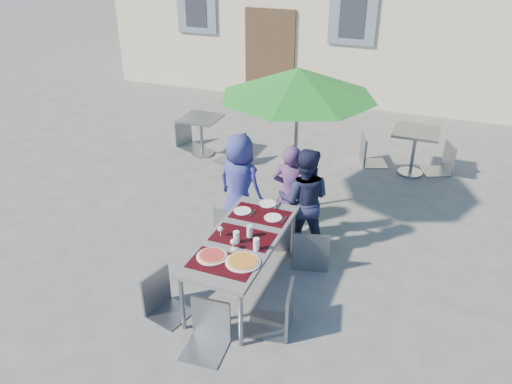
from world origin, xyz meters
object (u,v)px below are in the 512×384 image
at_px(chair_1, 278,217).
at_px(cafe_table_1, 415,143).
at_px(chair_5, 206,301).
at_px(bg_chair_r_0, 233,131).
at_px(pizza_near_left, 212,256).
at_px(chair_4, 280,283).
at_px(bg_chair_l_0, 186,120).
at_px(bg_chair_r_1, 446,141).
at_px(bg_chair_l_1, 371,133).
at_px(dining_table, 243,241).
at_px(pizza_near_right, 243,261).
at_px(patio_umbrella, 298,84).
at_px(child_1, 290,194).
at_px(cafe_table_0, 201,129).
at_px(chair_2, 313,225).
at_px(chair_0, 228,204).
at_px(child_0, 240,183).
at_px(child_2, 304,200).
at_px(chair_3, 160,272).

height_order(chair_1, cafe_table_1, chair_1).
height_order(chair_5, bg_chair_r_0, bg_chair_r_0).
relative_size(pizza_near_left, chair_4, 0.32).
height_order(bg_chair_l_0, bg_chair_r_0, bg_chair_r_0).
bearing_deg(bg_chair_r_1, bg_chair_l_1, -173.53).
relative_size(dining_table, bg_chair_l_0, 1.97).
relative_size(pizza_near_right, patio_umbrella, 0.17).
bearing_deg(child_1, cafe_table_0, -41.94).
relative_size(patio_umbrella, bg_chair_r_1, 2.21).
relative_size(pizza_near_left, bg_chair_r_0, 0.32).
xyz_separation_m(chair_5, bg_chair_r_0, (-1.63, 4.33, 0.05)).
bearing_deg(bg_chair_l_1, patio_umbrella, -110.02).
relative_size(patio_umbrella, cafe_table_0, 2.97).
bearing_deg(chair_1, cafe_table_1, 65.28).
relative_size(child_1, chair_2, 1.37).
height_order(dining_table, patio_umbrella, patio_umbrella).
bearing_deg(bg_chair_r_0, cafe_table_1, 13.09).
distance_m(chair_5, patio_umbrella, 3.40).
height_order(pizza_near_right, bg_chair_l_1, bg_chair_l_1).
height_order(pizza_near_right, chair_0, chair_0).
xyz_separation_m(pizza_near_left, bg_chair_r_1, (2.17, 4.87, -0.17)).
bearing_deg(patio_umbrella, cafe_table_0, 149.36).
relative_size(child_0, bg_chair_l_0, 1.55).
height_order(pizza_near_left, chair_0, chair_0).
bearing_deg(pizza_near_right, child_0, 114.51).
bearing_deg(chair_5, chair_4, 39.18).
bearing_deg(child_2, cafe_table_1, -121.76).
distance_m(bg_chair_r_0, bg_chair_r_1, 3.78).
xyz_separation_m(chair_1, bg_chair_r_0, (-1.71, 2.36, 0.14)).
bearing_deg(patio_umbrella, bg_chair_l_0, 149.56).
height_order(chair_0, patio_umbrella, patio_umbrella).
height_order(pizza_near_right, chair_5, chair_5).
bearing_deg(pizza_near_left, bg_chair_l_0, 122.31).
relative_size(child_2, chair_0, 1.69).
xyz_separation_m(pizza_near_right, chair_2, (0.42, 1.22, -0.16)).
relative_size(dining_table, child_2, 1.27).
bearing_deg(child_1, bg_chair_l_1, -101.67).
xyz_separation_m(child_0, cafe_table_1, (2.11, 2.79, -0.13)).
xyz_separation_m(dining_table, child_1, (0.15, 1.29, 0.01)).
xyz_separation_m(dining_table, chair_2, (0.62, 0.76, -0.08)).
distance_m(chair_1, chair_3, 1.87).
relative_size(chair_3, bg_chair_r_1, 0.93).
distance_m(chair_0, chair_1, 0.76).
xyz_separation_m(child_0, chair_5, (0.61, -2.27, -0.15)).
bearing_deg(child_1, bg_chair_r_0, -50.12).
relative_size(pizza_near_left, child_1, 0.24).
relative_size(chair_1, bg_chair_l_0, 0.90).
distance_m(pizza_near_left, child_2, 1.72).
xyz_separation_m(child_1, bg_chair_r_0, (-1.78, 2.07, -0.08)).
bearing_deg(chair_4, chair_2, 90.16).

